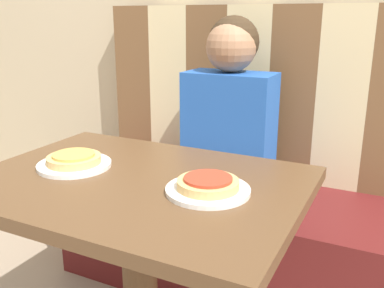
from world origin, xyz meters
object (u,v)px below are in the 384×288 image
object	(u,v)px
plate_right	(208,190)
person	(230,105)
pizza_right	(208,183)
plate_left	(75,165)
pizza_left	(74,158)

from	to	relation	value
plate_right	person	bearing A→B (deg)	107.30
pizza_right	plate_right	bearing A→B (deg)	0.00
plate_left	pizza_right	bearing A→B (deg)	0.00
plate_left	pizza_right	world-z (taller)	pizza_right
person	pizza_left	bearing A→B (deg)	-107.30
plate_left	plate_right	bearing A→B (deg)	0.00
plate_right	pizza_left	xyz separation A→B (m)	(-0.42, 0.00, 0.02)
person	pizza_right	distance (m)	0.72
pizza_right	pizza_left	bearing A→B (deg)	180.00
plate_left	pizza_right	xyz separation A→B (m)	(0.42, 0.00, 0.02)
person	plate_left	xyz separation A→B (m)	(-0.21, -0.68, -0.07)
plate_right	pizza_left	distance (m)	0.43
plate_left	pizza_left	size ratio (longest dim) A/B	1.37
person	plate_right	size ratio (longest dim) A/B	3.33
plate_right	pizza_right	size ratio (longest dim) A/B	1.37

